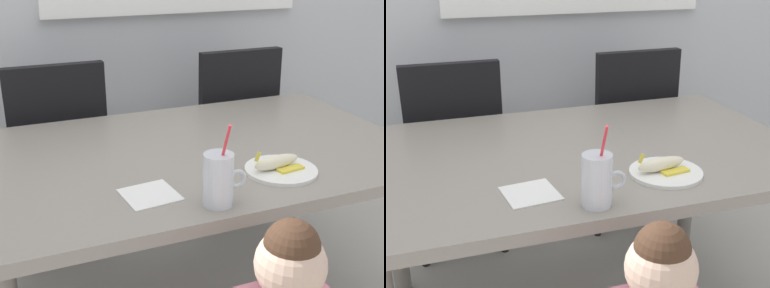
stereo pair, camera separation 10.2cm
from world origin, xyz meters
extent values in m
cube|color=gray|center=(0.00, 0.00, 0.72)|extent=(1.54, 0.98, 0.04)
cylinder|color=slate|center=(-0.69, 0.41, 0.35)|extent=(0.07, 0.07, 0.70)
cylinder|color=slate|center=(0.69, 0.41, 0.35)|extent=(0.07, 0.07, 0.70)
cube|color=black|center=(-0.40, 0.78, 0.45)|extent=(0.44, 0.44, 0.06)
cube|color=black|center=(-0.40, 0.58, 0.72)|extent=(0.42, 0.05, 0.48)
cylinder|color=black|center=(-0.21, 0.97, 0.21)|extent=(0.04, 0.04, 0.42)
cylinder|color=black|center=(-0.59, 0.97, 0.21)|extent=(0.04, 0.04, 0.42)
cylinder|color=black|center=(-0.21, 0.59, 0.21)|extent=(0.04, 0.04, 0.42)
cylinder|color=black|center=(-0.59, 0.59, 0.21)|extent=(0.04, 0.04, 0.42)
cube|color=black|center=(0.47, 0.78, 0.45)|extent=(0.44, 0.44, 0.06)
cube|color=black|center=(0.47, 0.58, 0.72)|extent=(0.42, 0.05, 0.48)
cylinder|color=black|center=(0.66, 0.97, 0.21)|extent=(0.04, 0.04, 0.42)
cylinder|color=black|center=(0.28, 0.97, 0.21)|extent=(0.04, 0.04, 0.42)
cylinder|color=black|center=(0.66, 0.59, 0.21)|extent=(0.04, 0.04, 0.42)
cylinder|color=black|center=(0.28, 0.59, 0.21)|extent=(0.04, 0.04, 0.42)
sphere|color=beige|center=(-0.06, -0.71, 0.72)|extent=(0.17, 0.17, 0.17)
sphere|color=#472D1E|center=(-0.06, -0.71, 0.77)|extent=(0.13, 0.13, 0.13)
cylinder|color=silver|center=(-0.11, -0.41, 0.82)|extent=(0.08, 0.08, 0.15)
cylinder|color=beige|center=(-0.11, -0.41, 0.79)|extent=(0.07, 0.07, 0.08)
torus|color=silver|center=(-0.05, -0.41, 0.81)|extent=(0.06, 0.01, 0.06)
cylinder|color=#E5333F|center=(-0.10, -0.42, 0.89)|extent=(0.01, 0.09, 0.21)
cylinder|color=white|center=(0.17, -0.29, 0.75)|extent=(0.23, 0.23, 0.01)
ellipsoid|color=#F4EAC6|center=(0.16, -0.28, 0.78)|extent=(0.17, 0.07, 0.04)
cube|color=yellow|center=(0.19, -0.31, 0.76)|extent=(0.09, 0.04, 0.01)
cube|color=yellow|center=(0.17, -0.24, 0.76)|extent=(0.09, 0.04, 0.01)
cylinder|color=yellow|center=(0.08, -0.29, 0.81)|extent=(0.03, 0.02, 0.03)
cube|color=white|center=(-0.26, -0.29, 0.75)|extent=(0.17, 0.17, 0.00)
camera|label=1|loc=(-0.65, -1.54, 1.40)|focal=47.33mm
camera|label=2|loc=(-0.55, -1.57, 1.40)|focal=47.33mm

